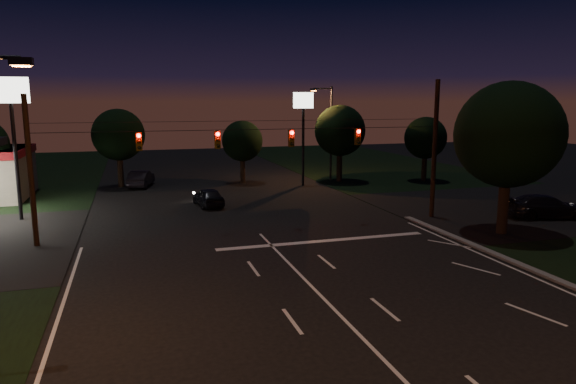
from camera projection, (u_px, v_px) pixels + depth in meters
name	position (u px, v px, depth m)	size (l,w,h in m)	color
ground	(363.00, 339.00, 16.63)	(140.00, 140.00, 0.00)	black
cross_street_right	(520.00, 207.00, 37.44)	(20.00, 16.00, 0.02)	black
stop_bar	(324.00, 241.00, 28.32)	(12.00, 0.50, 0.01)	silver
utility_pole_right	(431.00, 217.00, 34.20)	(0.30, 0.30, 9.00)	black
utility_pole_left	(37.00, 246.00, 27.33)	(0.28, 0.28, 8.00)	black
signal_span	(255.00, 138.00, 29.77)	(24.00, 0.40, 1.56)	black
pole_sign_left_near	(12.00, 112.00, 32.13)	(2.20, 0.30, 9.10)	black
pole_sign_right	(303.00, 117.00, 46.10)	(1.80, 0.30, 8.40)	black
street_light_right_far	(329.00, 126.00, 49.09)	(2.20, 0.35, 9.00)	black
tree_right_near	(507.00, 136.00, 29.09)	(6.00, 6.00, 8.76)	black
tree_far_b	(119.00, 135.00, 45.69)	(4.60, 4.60, 6.98)	black
tree_far_c	(242.00, 142.00, 48.00)	(3.80, 3.80, 5.86)	black
tree_far_d	(340.00, 131.00, 48.56)	(4.80, 4.80, 7.30)	black
tree_far_e	(425.00, 138.00, 49.07)	(4.00, 4.00, 6.18)	black
car_oncoming_a	(208.00, 197.00, 37.70)	(1.62, 4.03, 1.37)	black
car_oncoming_b	(141.00, 178.00, 46.31)	(1.57, 4.50, 1.48)	black
car_cross	(546.00, 207.00, 33.75)	(2.17, 5.34, 1.55)	black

